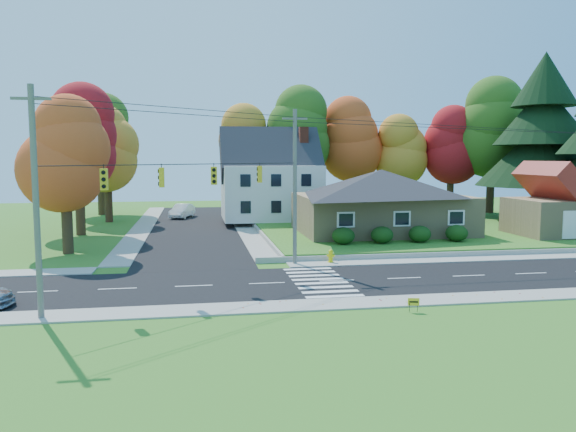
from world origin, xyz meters
The scene contains 25 objects.
ground centered at (0.00, 0.00, 0.00)m, with size 120.00×120.00×0.00m, color #3D7923.
road_main centered at (0.00, 0.00, 0.01)m, with size 90.00×8.00×0.02m, color black.
road_cross centered at (-8.00, 26.00, 0.01)m, with size 8.00×44.00×0.02m, color black.
sidewalk_north centered at (0.00, 5.00, 0.04)m, with size 90.00×2.00×0.08m, color #9C9A90.
sidewalk_south centered at (0.00, -5.00, 0.04)m, with size 90.00×2.00×0.08m, color #9C9A90.
lawn centered at (13.00, 21.00, 0.25)m, with size 30.00×30.00×0.50m, color #3D7923.
ranch_house centered at (8.00, 16.00, 3.27)m, with size 14.60×10.60×5.40m.
colonial_house centered at (0.04, 28.00, 4.58)m, with size 10.40×8.40×9.60m.
garage centered at (22.00, 11.99, 2.84)m, with size 7.30×6.30×4.60m.
hedge_row centered at (7.50, 9.80, 1.14)m, with size 10.70×1.70×1.27m.
traffic_infrastructure centered at (-0.15, 1.35, 5.15)m, with size 38.10×10.66×10.00m.
tree_lot_0 centered at (-2.00, 34.00, 8.31)m, with size 6.72×6.72×12.51m.
tree_lot_1 centered at (4.00, 33.00, 9.61)m, with size 7.84×7.84×14.60m.
tree_lot_2 centered at (10.00, 34.00, 8.96)m, with size 7.28×7.28×13.56m.
tree_lot_3 centered at (16.00, 33.00, 7.65)m, with size 6.16×6.16×11.47m.
tree_lot_4 centered at (22.00, 32.00, 8.31)m, with size 6.72×6.72×12.51m.
tree_lot_5 centered at (26.00, 30.00, 10.27)m, with size 8.40×8.40×15.64m.
conifer_east_a centered at (27.00, 22.00, 9.39)m, with size 12.80×12.80×16.96m.
tree_west_0 centered at (-17.00, 12.00, 7.15)m, with size 6.16×6.16×11.47m.
tree_west_1 centered at (-18.00, 22.00, 8.46)m, with size 7.28×7.28×13.56m.
tree_west_2 centered at (-17.00, 32.00, 7.81)m, with size 6.72×6.72×12.51m.
tree_west_3 centered at (-19.00, 40.00, 9.11)m, with size 7.84×7.84×14.60m.
white_car centered at (-9.34, 34.90, 0.80)m, with size 1.65×4.74×1.56m, color white.
fire_hydrant centered at (0.90, 5.17, 0.44)m, with size 0.52×0.41×0.92m.
yard_sign centered at (1.81, -6.79, 0.46)m, with size 0.51×0.15×0.65m.
Camera 1 is at (-7.85, -30.28, 7.00)m, focal length 35.00 mm.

